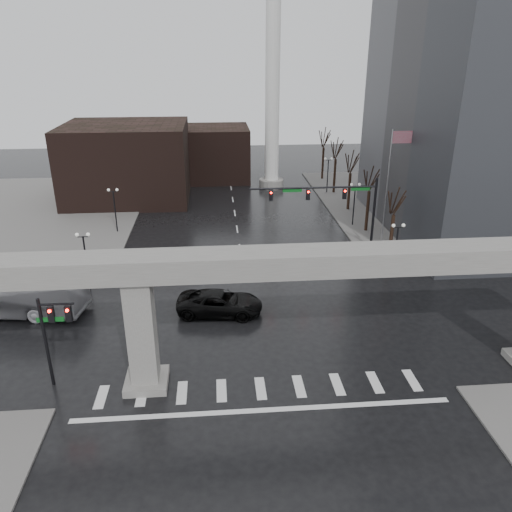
# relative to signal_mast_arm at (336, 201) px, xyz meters

# --- Properties ---
(ground) EXTENTS (160.00, 160.00, 0.00)m
(ground) POSITION_rel_signal_mast_arm_xyz_m (-8.99, -18.80, -5.83)
(ground) COLOR black
(ground) RESTS_ON ground
(sidewalk_ne) EXTENTS (28.00, 36.00, 0.15)m
(sidewalk_ne) POSITION_rel_signal_mast_arm_xyz_m (17.01, 17.20, -5.75)
(sidewalk_ne) COLOR #615E5C
(sidewalk_ne) RESTS_ON ground
(sidewalk_nw) EXTENTS (28.00, 36.00, 0.15)m
(sidewalk_nw) POSITION_rel_signal_mast_arm_xyz_m (-34.99, 17.20, -5.75)
(sidewalk_nw) COLOR #615E5C
(sidewalk_nw) RESTS_ON ground
(elevated_guideway) EXTENTS (48.00, 2.60, 8.70)m
(elevated_guideway) POSITION_rel_signal_mast_arm_xyz_m (-7.73, -18.80, 1.05)
(elevated_guideway) COLOR gray
(elevated_guideway) RESTS_ON ground
(building_far_left) EXTENTS (16.00, 14.00, 10.00)m
(building_far_left) POSITION_rel_signal_mast_arm_xyz_m (-22.99, 23.20, -0.83)
(building_far_left) COLOR black
(building_far_left) RESTS_ON ground
(building_far_mid) EXTENTS (10.00, 10.00, 8.00)m
(building_far_mid) POSITION_rel_signal_mast_arm_xyz_m (-10.99, 33.20, -1.83)
(building_far_mid) COLOR black
(building_far_mid) RESTS_ON ground
(smokestack) EXTENTS (3.60, 3.60, 30.00)m
(smokestack) POSITION_rel_signal_mast_arm_xyz_m (-2.99, 27.20, 7.52)
(smokestack) COLOR silver
(smokestack) RESTS_ON ground
(signal_mast_arm) EXTENTS (12.12, 0.43, 8.00)m
(signal_mast_arm) POSITION_rel_signal_mast_arm_xyz_m (0.00, 0.00, 0.00)
(signal_mast_arm) COLOR black
(signal_mast_arm) RESTS_ON ground
(signal_left_pole) EXTENTS (2.30, 0.30, 6.00)m
(signal_left_pole) POSITION_rel_signal_mast_arm_xyz_m (-21.24, -18.30, -1.76)
(signal_left_pole) COLOR black
(signal_left_pole) RESTS_ON ground
(flagpole_assembly) EXTENTS (2.06, 0.12, 12.00)m
(flagpole_assembly) POSITION_rel_signal_mast_arm_xyz_m (6.30, 3.20, 1.70)
(flagpole_assembly) COLOR silver
(flagpole_assembly) RESTS_ON ground
(lamp_right_0) EXTENTS (1.22, 0.32, 5.11)m
(lamp_right_0) POSITION_rel_signal_mast_arm_xyz_m (4.51, -4.80, -2.36)
(lamp_right_0) COLOR black
(lamp_right_0) RESTS_ON ground
(lamp_right_1) EXTENTS (1.22, 0.32, 5.11)m
(lamp_right_1) POSITION_rel_signal_mast_arm_xyz_m (4.51, 9.20, -2.36)
(lamp_right_1) COLOR black
(lamp_right_1) RESTS_ON ground
(lamp_right_2) EXTENTS (1.22, 0.32, 5.11)m
(lamp_right_2) POSITION_rel_signal_mast_arm_xyz_m (4.51, 23.20, -2.36)
(lamp_right_2) COLOR black
(lamp_right_2) RESTS_ON ground
(lamp_left_0) EXTENTS (1.22, 0.32, 5.11)m
(lamp_left_0) POSITION_rel_signal_mast_arm_xyz_m (-22.49, -4.80, -2.36)
(lamp_left_0) COLOR black
(lamp_left_0) RESTS_ON ground
(lamp_left_1) EXTENTS (1.22, 0.32, 5.11)m
(lamp_left_1) POSITION_rel_signal_mast_arm_xyz_m (-22.49, 9.20, -2.36)
(lamp_left_1) COLOR black
(lamp_left_1) RESTS_ON ground
(lamp_left_2) EXTENTS (1.22, 0.32, 5.11)m
(lamp_left_2) POSITION_rel_signal_mast_arm_xyz_m (-22.49, 23.20, -2.36)
(lamp_left_2) COLOR black
(lamp_left_2) RESTS_ON ground
(tree_right_0) EXTENTS (1.09, 1.58, 7.50)m
(tree_right_0) POSITION_rel_signal_mast_arm_xyz_m (5.54, -0.78, -3.04)
(tree_right_0) COLOR black
(tree_right_0) RESTS_ON ground
(tree_right_1) EXTENTS (1.09, 1.61, 7.67)m
(tree_right_1) POSITION_rel_signal_mast_arm_xyz_m (5.54, 7.22, -2.98)
(tree_right_1) COLOR black
(tree_right_1) RESTS_ON ground
(tree_right_2) EXTENTS (1.10, 1.63, 7.85)m
(tree_right_2) POSITION_rel_signal_mast_arm_xyz_m (5.54, 15.22, -2.91)
(tree_right_2) COLOR black
(tree_right_2) RESTS_ON ground
(tree_right_3) EXTENTS (1.11, 1.66, 8.02)m
(tree_right_3) POSITION_rel_signal_mast_arm_xyz_m (5.54, 23.22, -2.85)
(tree_right_3) COLOR black
(tree_right_3) RESTS_ON ground
(tree_right_4) EXTENTS (1.12, 1.69, 8.19)m
(tree_right_4) POSITION_rel_signal_mast_arm_xyz_m (5.54, 31.22, -2.79)
(tree_right_4) COLOR black
(tree_right_4) RESTS_ON ground
(pickup_truck) EXTENTS (6.98, 3.95, 1.84)m
(pickup_truck) POSITION_rel_signal_mast_arm_xyz_m (-11.30, -10.23, -4.91)
(pickup_truck) COLOR black
(pickup_truck) RESTS_ON ground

